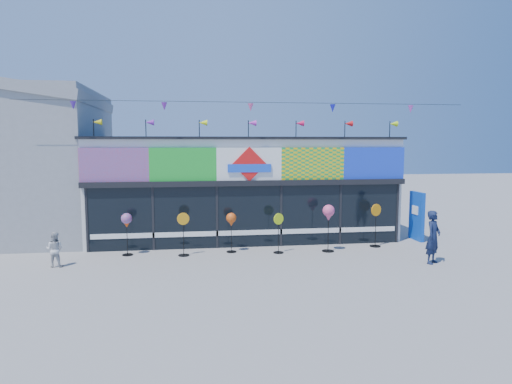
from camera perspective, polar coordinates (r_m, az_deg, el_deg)
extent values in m
plane|color=gray|center=(13.91, 0.95, -10.01)|extent=(80.00, 80.00, 0.00)
cube|color=silver|center=(19.40, -1.80, 0.62)|extent=(12.00, 5.00, 4.00)
cube|color=black|center=(16.98, -0.85, -3.06)|extent=(11.60, 0.12, 2.30)
cube|color=black|center=(16.79, -0.84, 1.13)|extent=(12.00, 0.30, 0.20)
cube|color=white|center=(17.06, -0.84, -5.07)|extent=(11.40, 0.10, 0.18)
cube|color=black|center=(19.31, -1.82, 6.69)|extent=(12.20, 5.20, 0.10)
cube|color=black|center=(17.25, -20.37, -3.31)|extent=(0.08, 0.14, 2.30)
cube|color=black|center=(16.90, -12.72, -3.26)|extent=(0.08, 0.14, 2.30)
cube|color=black|center=(16.87, -4.90, -3.15)|extent=(0.08, 0.14, 2.30)
cube|color=black|center=(17.16, 3.14, -2.98)|extent=(0.08, 0.14, 2.30)
cube|color=black|center=(17.75, 10.45, -2.77)|extent=(0.08, 0.14, 2.30)
cube|color=black|center=(18.60, 17.19, -2.53)|extent=(0.08, 0.14, 2.30)
cube|color=red|center=(16.85, -17.30, 3.26)|extent=(2.40, 0.08, 1.20)
cube|color=green|center=(16.63, -9.10, 3.42)|extent=(2.40, 0.08, 1.20)
cube|color=white|center=(16.76, -0.85, 3.52)|extent=(2.40, 0.08, 1.20)
cube|color=yellow|center=(17.23, 7.11, 3.54)|extent=(2.40, 0.08, 1.20)
cube|color=blue|center=(18.00, 14.52, 3.51)|extent=(2.40, 0.08, 1.20)
cube|color=red|center=(16.70, -0.83, 3.51)|extent=(1.27, 0.06, 1.27)
cube|color=blue|center=(16.69, -0.82, 2.99)|extent=(1.60, 0.05, 0.30)
cube|color=#B226A8|center=(17.04, -14.75, -3.79)|extent=(0.78, 0.03, 0.78)
cube|color=yellow|center=(16.91, -10.81, -3.14)|extent=(0.92, 0.03, 0.92)
cube|color=orange|center=(16.84, -6.84, -1.93)|extent=(0.78, 0.03, 0.78)
cube|color=#D446BB|center=(16.99, -2.84, -3.76)|extent=(0.92, 0.03, 0.92)
cube|color=green|center=(17.08, 1.09, -2.50)|extent=(0.78, 0.03, 0.78)
cube|color=#D1455C|center=(17.28, 4.94, -1.82)|extent=(0.92, 0.03, 0.92)
cube|color=purple|center=(17.66, 8.65, -3.58)|extent=(0.78, 0.03, 0.78)
cube|color=#D0458C|center=(17.97, 12.26, -2.12)|extent=(0.92, 0.03, 0.92)
cylinder|color=black|center=(17.19, -19.63, 7.40)|extent=(0.03, 0.03, 0.70)
cone|color=yellow|center=(17.17, -19.20, 8.25)|extent=(0.30, 0.22, 0.22)
cylinder|color=black|center=(16.93, -13.60, 7.61)|extent=(0.03, 0.03, 0.70)
cone|color=purple|center=(16.92, -13.15, 8.47)|extent=(0.30, 0.22, 0.22)
cylinder|color=black|center=(16.85, -7.10, 7.74)|extent=(0.03, 0.03, 0.70)
cone|color=#E2F814|center=(16.86, -6.63, 8.59)|extent=(0.30, 0.22, 0.22)
cylinder|color=black|center=(16.98, -0.96, 7.77)|extent=(0.03, 0.03, 0.70)
cone|color=#C42ABF|center=(17.00, -0.49, 8.61)|extent=(0.30, 0.22, 0.22)
cylinder|color=black|center=(17.29, 5.02, 7.72)|extent=(0.03, 0.03, 0.70)
cone|color=#DB144D|center=(17.33, 5.49, 8.54)|extent=(0.30, 0.22, 0.22)
cylinder|color=black|center=(17.82, 11.04, 7.58)|extent=(0.03, 0.03, 0.70)
cone|color=red|center=(17.87, 11.49, 8.37)|extent=(0.30, 0.22, 0.22)
cylinder|color=black|center=(18.48, 16.37, 7.40)|extent=(0.03, 0.03, 0.70)
cone|color=#ACDE12|center=(18.54, 16.79, 8.15)|extent=(0.30, 0.22, 0.22)
cylinder|color=black|center=(16.39, -0.68, 11.16)|extent=(16.00, 0.01, 0.01)
cone|color=#5222A2|center=(16.71, -21.89, 10.01)|extent=(0.20, 0.20, 0.28)
cone|color=purple|center=(16.27, -11.40, 10.44)|extent=(0.20, 0.20, 0.28)
cone|color=#F65294|center=(16.37, -0.68, 10.53)|extent=(0.20, 0.20, 0.28)
cone|color=#1818CC|center=(17.02, 9.56, 10.28)|extent=(0.20, 0.20, 0.28)
cone|color=#DE4AC7|center=(18.14, 18.76, 9.78)|extent=(0.20, 0.20, 0.28)
cube|color=#0B40AE|center=(19.29, 19.45, -2.86)|extent=(0.18, 0.97, 1.93)
cube|color=white|center=(19.22, 19.27, -2.15)|extent=(0.06, 0.44, 0.34)
cylinder|color=black|center=(16.54, -15.75, -7.56)|extent=(0.37, 0.37, 0.03)
cylinder|color=black|center=(16.41, -15.81, -5.46)|extent=(0.02, 0.02, 1.21)
sphere|color=#F2470C|center=(16.29, -15.88, -3.21)|extent=(0.37, 0.37, 0.37)
cone|color=#F2470C|center=(16.33, -15.85, -4.02)|extent=(0.19, 0.19, 0.17)
cylinder|color=black|center=(16.06, -9.01, -7.82)|extent=(0.38, 0.38, 0.03)
cylinder|color=black|center=(15.92, -9.05, -5.60)|extent=(0.02, 0.02, 1.24)
cylinder|color=orange|center=(15.80, -9.09, -3.33)|extent=(0.42, 0.15, 0.42)
cylinder|color=black|center=(16.39, -3.09, -7.46)|extent=(0.36, 0.36, 0.03)
cylinder|color=black|center=(16.26, -3.10, -5.42)|extent=(0.02, 0.02, 1.16)
sphere|color=#CD4B13|center=(16.15, -3.11, -3.24)|extent=(0.36, 0.36, 0.36)
cone|color=#CD4B13|center=(16.19, -3.11, -4.02)|extent=(0.18, 0.18, 0.16)
cylinder|color=black|center=(16.28, 2.82, -7.56)|extent=(0.36, 0.36, 0.03)
cylinder|color=black|center=(16.14, 2.83, -5.49)|extent=(0.02, 0.02, 1.17)
cylinder|color=#C6EA13|center=(16.03, 2.84, -3.38)|extent=(0.38, 0.20, 0.40)
cylinder|color=black|center=(16.67, 8.98, -7.29)|extent=(0.43, 0.43, 0.03)
cylinder|color=black|center=(16.52, 9.02, -4.89)|extent=(0.03, 0.03, 1.39)
sphere|color=#D9487D|center=(16.39, 9.06, -2.32)|extent=(0.43, 0.43, 0.43)
cone|color=#D9487D|center=(16.43, 9.05, -3.24)|extent=(0.21, 0.21, 0.19)
cylinder|color=black|center=(17.79, 14.67, -6.56)|extent=(0.41, 0.41, 0.03)
cylinder|color=black|center=(17.66, 14.73, -4.40)|extent=(0.02, 0.02, 1.34)
cylinder|color=orange|center=(17.55, 14.79, -2.19)|extent=(0.44, 0.20, 0.45)
imported|color=#131C3B|center=(15.77, 21.28, -5.28)|extent=(0.75, 0.71, 1.72)
imported|color=silver|center=(15.69, -23.86, -6.57)|extent=(0.58, 0.38, 1.11)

